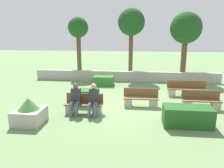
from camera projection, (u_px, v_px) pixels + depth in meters
ground_plane at (120, 105)px, 10.49m from camera, size 60.00×60.00×0.00m
perimeter_wall at (125, 76)px, 15.49m from camera, size 12.99×0.30×0.70m
bench_front at (84, 106)px, 9.35m from camera, size 1.62×0.48×0.83m
bench_left_side at (201, 102)px, 9.86m from camera, size 1.70×0.49×0.83m
bench_right_side at (187, 90)px, 11.84m from camera, size 2.08×0.49×0.83m
bench_back at (141, 100)px, 10.21m from camera, size 1.62×0.48×0.83m
person_seated_man at (93, 98)px, 9.07m from camera, size 0.38×0.64×1.33m
person_seated_woman at (75, 98)px, 9.15m from camera, size 0.38×0.64×1.32m
hedge_block_near_left at (187, 116)px, 8.09m from camera, size 1.77×0.86×0.73m
hedge_block_near_right at (85, 97)px, 10.49m from camera, size 1.25×0.72×0.73m
hedge_block_mid_left at (104, 81)px, 14.34m from camera, size 1.29×0.87×0.59m
planter_corner_left at (29, 112)px, 8.27m from camera, size 1.06×1.06×1.01m
tree_leftmost at (78, 30)px, 16.86m from camera, size 1.57×1.57×4.54m
tree_center_left at (131, 23)px, 15.93m from camera, size 1.98×1.98×5.11m
tree_center_right at (186, 29)px, 15.51m from camera, size 2.23×2.23×4.81m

